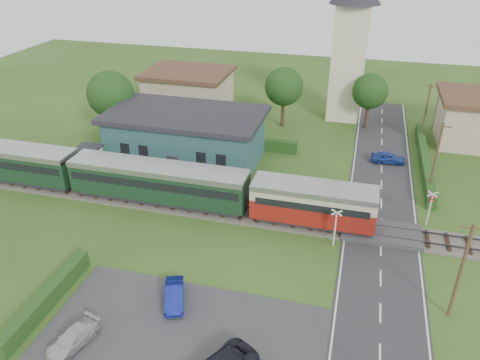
% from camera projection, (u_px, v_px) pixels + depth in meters
% --- Properties ---
extents(ground, '(120.00, 120.00, 0.00)m').
position_uv_depth(ground, '(255.00, 230.00, 38.24)').
color(ground, '#2D4C19').
extents(railway_track, '(76.00, 3.20, 0.49)m').
position_uv_depth(railway_track, '(260.00, 216.00, 39.88)').
color(railway_track, '#4C443D').
rests_on(railway_track, ground).
extents(road, '(6.00, 70.00, 0.05)m').
position_uv_depth(road, '(381.00, 249.00, 35.94)').
color(road, '#28282B').
rests_on(road, ground).
extents(car_park, '(17.00, 9.00, 0.08)m').
position_uv_depth(car_park, '(184.00, 335.00, 28.39)').
color(car_park, '#333335').
rests_on(car_park, ground).
extents(crossing_deck, '(6.20, 3.40, 0.45)m').
position_uv_depth(crossing_deck, '(381.00, 233.00, 37.54)').
color(crossing_deck, '#333335').
rests_on(crossing_deck, ground).
extents(platform, '(30.00, 3.00, 0.45)m').
position_uv_depth(platform, '(166.00, 183.00, 44.83)').
color(platform, gray).
rests_on(platform, ground).
extents(equipment_hut, '(2.30, 2.30, 2.55)m').
position_uv_depth(equipment_hut, '(89.00, 159.00, 45.94)').
color(equipment_hut, beige).
rests_on(equipment_hut, platform).
extents(station_building, '(16.00, 9.00, 5.30)m').
position_uv_depth(station_building, '(186.00, 136.00, 48.57)').
color(station_building, '#255352').
rests_on(station_building, ground).
extents(train, '(43.20, 2.90, 3.40)m').
position_uv_depth(train, '(125.00, 177.00, 41.74)').
color(train, '#232328').
rests_on(train, ground).
extents(church_tower, '(6.00, 6.00, 17.60)m').
position_uv_depth(church_tower, '(351.00, 37.00, 55.96)').
color(church_tower, beige).
rests_on(church_tower, ground).
extents(house_west, '(10.80, 8.80, 5.50)m').
position_uv_depth(house_west, '(189.00, 91.00, 61.55)').
color(house_west, tan).
rests_on(house_west, ground).
extents(house_east, '(8.80, 8.80, 5.50)m').
position_uv_depth(house_east, '(477.00, 119.00, 52.67)').
color(house_east, tan).
rests_on(house_east, ground).
extents(hedge_carpark, '(0.80, 9.00, 1.20)m').
position_uv_depth(hedge_carpark, '(47.00, 299.00, 30.30)').
color(hedge_carpark, '#193814').
rests_on(hedge_carpark, ground).
extents(hedge_roadside, '(0.80, 18.00, 1.20)m').
position_uv_depth(hedge_roadside, '(424.00, 160.00, 48.27)').
color(hedge_roadside, '#193814').
rests_on(hedge_roadside, ground).
extents(hedge_station, '(22.00, 0.80, 1.30)m').
position_uv_depth(hedge_station, '(201.00, 138.00, 53.37)').
color(hedge_station, '#193814').
rests_on(hedge_station, ground).
extents(tree_a, '(5.20, 5.20, 8.00)m').
position_uv_depth(tree_a, '(110.00, 94.00, 52.13)').
color(tree_a, '#332316').
rests_on(tree_a, ground).
extents(tree_b, '(4.60, 4.60, 7.34)m').
position_uv_depth(tree_b, '(284.00, 87.00, 55.81)').
color(tree_b, '#332316').
rests_on(tree_b, ground).
extents(tree_c, '(4.20, 4.20, 6.78)m').
position_uv_depth(tree_c, '(370.00, 91.00, 55.39)').
color(tree_c, '#332316').
rests_on(tree_c, ground).
extents(utility_pole_b, '(1.40, 0.22, 7.00)m').
position_uv_depth(utility_pole_b, '(461.00, 270.00, 28.16)').
color(utility_pole_b, '#473321').
rests_on(utility_pole_b, ground).
extents(utility_pole_c, '(1.40, 0.22, 7.00)m').
position_uv_depth(utility_pole_c, '(436.00, 159.00, 41.73)').
color(utility_pole_c, '#473321').
rests_on(utility_pole_c, ground).
extents(utility_pole_d, '(1.40, 0.22, 7.00)m').
position_uv_depth(utility_pole_d, '(426.00, 113.00, 51.91)').
color(utility_pole_d, '#473321').
rests_on(utility_pole_d, ground).
extents(crossing_signal_near, '(0.84, 0.28, 3.28)m').
position_uv_depth(crossing_signal_near, '(336.00, 222.00, 35.41)').
color(crossing_signal_near, silver).
rests_on(crossing_signal_near, ground).
extents(crossing_signal_far, '(0.84, 0.28, 3.28)m').
position_uv_depth(crossing_signal_far, '(431.00, 203.00, 37.83)').
color(crossing_signal_far, silver).
rests_on(crossing_signal_far, ground).
extents(streetlamp_west, '(0.30, 0.30, 5.15)m').
position_uv_depth(streetlamp_west, '(122.00, 96.00, 58.79)').
color(streetlamp_west, '#3F3F47').
rests_on(streetlamp_west, ground).
extents(streetlamp_east, '(0.30, 0.30, 5.15)m').
position_uv_depth(streetlamp_east, '(437.00, 105.00, 56.02)').
color(streetlamp_east, '#3F3F47').
rests_on(streetlamp_east, ground).
extents(car_on_road, '(3.57, 1.68, 1.18)m').
position_uv_depth(car_on_road, '(388.00, 158.00, 48.76)').
color(car_on_road, '#203994').
rests_on(car_on_road, road).
extents(car_park_blue, '(2.31, 3.57, 1.11)m').
position_uv_depth(car_park_blue, '(174.00, 295.00, 30.60)').
color(car_park_blue, navy).
rests_on(car_park_blue, car_park).
extents(car_park_silver, '(2.30, 3.81, 1.03)m').
position_uv_depth(car_park_silver, '(72.00, 339.00, 27.38)').
color(car_park_silver, '#BDBDBD').
rests_on(car_park_silver, car_park).
extents(pedestrian_near, '(0.79, 0.62, 1.93)m').
position_uv_depth(pedestrian_near, '(223.00, 178.00, 43.10)').
color(pedestrian_near, gray).
rests_on(pedestrian_near, platform).
extents(pedestrian_far, '(0.90, 1.07, 1.95)m').
position_uv_depth(pedestrian_far, '(95.00, 167.00, 45.18)').
color(pedestrian_far, gray).
rests_on(pedestrian_far, platform).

